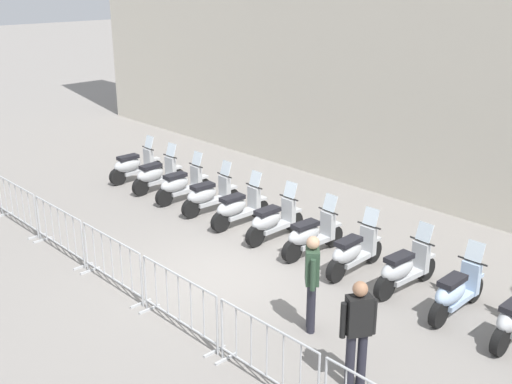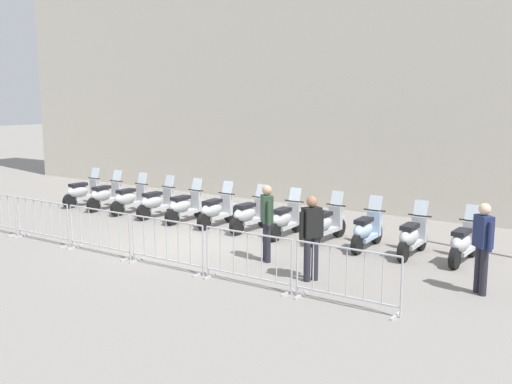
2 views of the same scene
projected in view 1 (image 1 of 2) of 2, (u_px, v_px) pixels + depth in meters
name	position (u px, v px, depth m)	size (l,w,h in m)	color
ground_plane	(224.00, 275.00, 12.75)	(120.00, 120.00, 0.00)	gray
motorcycle_0	(134.00, 166.00, 18.17)	(0.56, 1.72, 1.24)	black
motorcycle_1	(156.00, 175.00, 17.37)	(0.59, 1.72, 1.24)	black
motorcycle_2	(181.00, 185.00, 16.59)	(0.56, 1.73, 1.24)	black
motorcycle_3	(208.00, 196.00, 15.81)	(0.56, 1.72, 1.24)	black
motorcycle_4	(238.00, 208.00, 15.01)	(0.56, 1.72, 1.24)	black
motorcycle_5	(273.00, 221.00, 14.25)	(0.56, 1.73, 1.24)	black
motorcycle_6	(311.00, 235.00, 13.48)	(0.56, 1.72, 1.24)	black
motorcycle_7	(353.00, 252.00, 12.69)	(0.57, 1.73, 1.24)	black
motorcycle_8	(404.00, 269.00, 11.98)	(0.56, 1.72, 1.24)	black
motorcycle_9	(456.00, 292.00, 11.14)	(0.56, 1.73, 1.24)	black
barrier_segment_0	(17.00, 205.00, 14.97)	(2.02, 0.56, 1.07)	#B2B5B7
barrier_segment_1	(60.00, 231.00, 13.52)	(2.02, 0.56, 1.07)	#B2B5B7
barrier_segment_2	(112.00, 263.00, 12.08)	(2.02, 0.56, 1.07)	#B2B5B7
barrier_segment_3	(179.00, 303.00, 10.63)	(2.02, 0.56, 1.07)	#B2B5B7
barrier_segment_4	(267.00, 356.00, 9.19)	(2.02, 0.56, 1.07)	#B2B5B7
officer_near_row_end	(312.00, 278.00, 10.51)	(0.44, 0.40, 1.73)	#23232D
officer_by_barriers	(358.00, 329.00, 9.04)	(0.36, 0.50, 1.73)	#23232D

